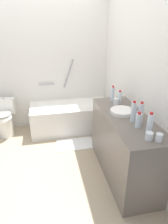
{
  "coord_description": "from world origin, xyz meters",
  "views": [
    {
      "loc": [
        0.13,
        -2.53,
        1.95
      ],
      "look_at": [
        0.68,
        0.16,
        0.71
      ],
      "focal_mm": 31.6,
      "sensor_mm": 36.0,
      "label": 1
    }
  ],
  "objects_px": {
    "water_bottle_4": "(133,112)",
    "water_bottle_5": "(120,97)",
    "water_bottle_0": "(139,120)",
    "water_bottle_1": "(141,113)",
    "water_bottle_2": "(150,124)",
    "sink_basin": "(122,111)",
    "drinking_glass_0": "(149,136)",
    "toilet": "(5,118)",
    "bathtub": "(71,116)",
    "bath_mat": "(75,144)",
    "sink_faucet": "(135,109)",
    "water_bottle_3": "(113,94)",
    "drinking_glass_1": "(116,102)",
    "drinking_glass_2": "(159,138)"
  },
  "relations": [
    {
      "from": "sink_basin",
      "to": "water_bottle_1",
      "type": "height_order",
      "value": "water_bottle_1"
    },
    {
      "from": "sink_faucet",
      "to": "bath_mat",
      "type": "distance_m",
      "value": 1.35
    },
    {
      "from": "sink_basin",
      "to": "water_bottle_0",
      "type": "bearing_deg",
      "value": -84.94
    },
    {
      "from": "water_bottle_0",
      "to": "water_bottle_1",
      "type": "distance_m",
      "value": 0.13
    },
    {
      "from": "toilet",
      "to": "bath_mat",
      "type": "height_order",
      "value": "toilet"
    },
    {
      "from": "bath_mat",
      "to": "drinking_glass_2",
      "type": "bearing_deg",
      "value": -66.48
    },
    {
      "from": "toilet",
      "to": "water_bottle_1",
      "type": "relative_size",
      "value": 2.64
    },
    {
      "from": "water_bottle_1",
      "to": "drinking_glass_1",
      "type": "height_order",
      "value": "water_bottle_1"
    },
    {
      "from": "sink_faucet",
      "to": "water_bottle_5",
      "type": "xyz_separation_m",
      "value": [
        -0.09,
        0.34,
        0.05
      ]
    },
    {
      "from": "water_bottle_0",
      "to": "drinking_glass_0",
      "type": "bearing_deg",
      "value": -91.29
    },
    {
      "from": "toilet",
      "to": "water_bottle_2",
      "type": "relative_size",
      "value": 2.79
    },
    {
      "from": "sink_faucet",
      "to": "water_bottle_1",
      "type": "xyz_separation_m",
      "value": [
        -0.08,
        -0.29,
        0.09
      ]
    },
    {
      "from": "sink_basin",
      "to": "water_bottle_0",
      "type": "xyz_separation_m",
      "value": [
        0.03,
        -0.39,
        0.06
      ]
    },
    {
      "from": "sink_basin",
      "to": "water_bottle_1",
      "type": "bearing_deg",
      "value": -70.37
    },
    {
      "from": "water_bottle_2",
      "to": "water_bottle_4",
      "type": "distance_m",
      "value": 0.3
    },
    {
      "from": "bathtub",
      "to": "water_bottle_2",
      "type": "height_order",
      "value": "bathtub"
    },
    {
      "from": "sink_faucet",
      "to": "water_bottle_1",
      "type": "height_order",
      "value": "water_bottle_1"
    },
    {
      "from": "water_bottle_0",
      "to": "bath_mat",
      "type": "bearing_deg",
      "value": 116.16
    },
    {
      "from": "water_bottle_3",
      "to": "drinking_glass_0",
      "type": "height_order",
      "value": "water_bottle_3"
    },
    {
      "from": "water_bottle_5",
      "to": "toilet",
      "type": "bearing_deg",
      "value": 152.1
    },
    {
      "from": "toilet",
      "to": "water_bottle_3",
      "type": "xyz_separation_m",
      "value": [
        1.75,
        -0.86,
        0.65
      ]
    },
    {
      "from": "toilet",
      "to": "water_bottle_4",
      "type": "distance_m",
      "value": 2.44
    },
    {
      "from": "water_bottle_0",
      "to": "drinking_glass_1",
      "type": "height_order",
      "value": "water_bottle_0"
    },
    {
      "from": "water_bottle_4",
      "to": "water_bottle_5",
      "type": "bearing_deg",
      "value": 84.41
    },
    {
      "from": "sink_basin",
      "to": "water_bottle_0",
      "type": "relative_size",
      "value": 1.64
    },
    {
      "from": "bathtub",
      "to": "toilet",
      "type": "xyz_separation_m",
      "value": [
        -1.23,
        0.02,
        0.06
      ]
    },
    {
      "from": "toilet",
      "to": "water_bottle_0",
      "type": "xyz_separation_m",
      "value": [
        1.76,
        -1.7,
        0.62
      ]
    },
    {
      "from": "water_bottle_2",
      "to": "water_bottle_0",
      "type": "bearing_deg",
      "value": 106.87
    },
    {
      "from": "sink_faucet",
      "to": "water_bottle_2",
      "type": "distance_m",
      "value": 0.57
    },
    {
      "from": "sink_faucet",
      "to": "water_bottle_0",
      "type": "bearing_deg",
      "value": -110.58
    },
    {
      "from": "bathtub",
      "to": "drinking_glass_1",
      "type": "bearing_deg",
      "value": -62.29
    },
    {
      "from": "toilet",
      "to": "sink_basin",
      "type": "relative_size",
      "value": 2.28
    },
    {
      "from": "water_bottle_5",
      "to": "bath_mat",
      "type": "distance_m",
      "value": 1.2
    },
    {
      "from": "water_bottle_3",
      "to": "drinking_glass_2",
      "type": "bearing_deg",
      "value": -85.54
    },
    {
      "from": "drinking_glass_1",
      "to": "water_bottle_3",
      "type": "bearing_deg",
      "value": 91.07
    },
    {
      "from": "drinking_glass_2",
      "to": "bath_mat",
      "type": "bearing_deg",
      "value": 113.52
    },
    {
      "from": "water_bottle_2",
      "to": "bath_mat",
      "type": "xyz_separation_m",
      "value": [
        -0.59,
        1.27,
        -0.99
      ]
    },
    {
      "from": "water_bottle_2",
      "to": "drinking_glass_2",
      "type": "relative_size",
      "value": 2.94
    },
    {
      "from": "sink_faucet",
      "to": "water_bottle_4",
      "type": "xyz_separation_m",
      "value": [
        -0.15,
        -0.25,
        0.09
      ]
    },
    {
      "from": "water_bottle_4",
      "to": "drinking_glass_2",
      "type": "xyz_separation_m",
      "value": [
        0.07,
        -0.45,
        -0.08
      ]
    },
    {
      "from": "water_bottle_5",
      "to": "drinking_glass_0",
      "type": "distance_m",
      "value": 1.0
    },
    {
      "from": "water_bottle_4",
      "to": "water_bottle_1",
      "type": "bearing_deg",
      "value": -32.34
    },
    {
      "from": "water_bottle_0",
      "to": "drinking_glass_2",
      "type": "height_order",
      "value": "water_bottle_0"
    },
    {
      "from": "sink_faucet",
      "to": "drinking_glass_0",
      "type": "xyz_separation_m",
      "value": [
        -0.15,
        -0.66,
        0.01
      ]
    },
    {
      "from": "drinking_glass_0",
      "to": "water_bottle_4",
      "type": "bearing_deg",
      "value": 89.16
    },
    {
      "from": "water_bottle_1",
      "to": "water_bottle_0",
      "type": "bearing_deg",
      "value": -125.43
    },
    {
      "from": "sink_basin",
      "to": "drinking_glass_1",
      "type": "height_order",
      "value": "drinking_glass_1"
    },
    {
      "from": "water_bottle_5",
      "to": "drinking_glass_2",
      "type": "height_order",
      "value": "water_bottle_5"
    },
    {
      "from": "water_bottle_3",
      "to": "water_bottle_5",
      "type": "relative_size",
      "value": 1.22
    },
    {
      "from": "water_bottle_0",
      "to": "drinking_glass_1",
      "type": "relative_size",
      "value": 1.91
    }
  ]
}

